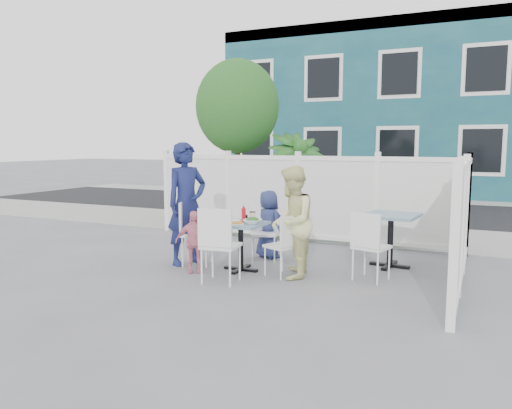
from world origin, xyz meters
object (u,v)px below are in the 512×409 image
at_px(chair_back, 263,228).
at_px(toddler, 194,242).
at_px(chair_left, 191,228).
at_px(chair_near, 218,240).
at_px(man, 187,204).
at_px(main_table, 241,234).
at_px(utility_cabinet, 209,194).
at_px(woman, 292,222).
at_px(spare_table, 391,226).
at_px(chair_right, 286,241).
at_px(boy, 268,224).

height_order(chair_back, toddler, toddler).
height_order(chair_left, chair_near, chair_near).
distance_m(chair_near, man, 1.28).
bearing_deg(main_table, chair_back, 89.03).
bearing_deg(utility_cabinet, woman, -54.34).
bearing_deg(toddler, woman, -18.32).
distance_m(utility_cabinet, spare_table, 5.51).
bearing_deg(chair_right, chair_near, 160.88).
bearing_deg(chair_near, chair_right, 39.78).
distance_m(main_table, woman, 0.82).
height_order(utility_cabinet, woman, woman).
relative_size(chair_near, man, 0.55).
bearing_deg(boy, woman, 152.16).
height_order(utility_cabinet, chair_near, utility_cabinet).
bearing_deg(main_table, woman, -2.92).
xyz_separation_m(main_table, toddler, (-0.57, -0.36, -0.10)).
bearing_deg(main_table, spare_table, 30.24).
relative_size(woman, boy, 1.40).
height_order(spare_table, toddler, toddler).
bearing_deg(toddler, chair_back, 31.44).
height_order(utility_cabinet, spare_table, utility_cabinet).
distance_m(chair_left, chair_right, 1.55).
bearing_deg(man, utility_cabinet, 49.92).
bearing_deg(woman, main_table, -106.90).
distance_m(spare_table, toddler, 2.90).
bearing_deg(boy, chair_back, 99.46).
xyz_separation_m(main_table, man, (-0.92, 0.02, 0.38)).
xyz_separation_m(chair_left, man, (-0.08, 0.01, 0.36)).
distance_m(spare_table, chair_near, 2.64).
height_order(chair_left, chair_right, chair_left).
relative_size(spare_table, chair_right, 0.96).
relative_size(utility_cabinet, toddler, 1.39).
distance_m(chair_near, woman, 1.04).
bearing_deg(chair_near, chair_left, 132.34).
distance_m(chair_left, toddler, 0.48).
distance_m(main_table, man, 0.99).
bearing_deg(chair_near, woman, 36.36).
relative_size(utility_cabinet, spare_table, 1.50).
height_order(spare_table, boy, boy).
bearing_deg(chair_near, man, 134.40).
distance_m(chair_back, toddler, 1.28).
height_order(utility_cabinet, toddler, utility_cabinet).
height_order(chair_left, toddler, chair_left).
bearing_deg(main_table, chair_left, 178.92).
distance_m(main_table, spare_table, 2.22).
relative_size(utility_cabinet, chair_back, 1.42).
relative_size(utility_cabinet, man, 0.67).
distance_m(boy, toddler, 1.41).
bearing_deg(chair_left, chair_right, 68.89).
xyz_separation_m(man, boy, (0.96, 0.88, -0.38)).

